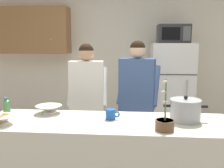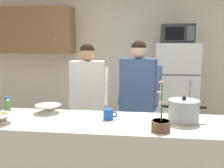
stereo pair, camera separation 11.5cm
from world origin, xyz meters
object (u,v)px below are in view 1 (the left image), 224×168
at_px(coffee_mug, 111,114).
at_px(empty_bowl, 49,109).
at_px(person_near_pot, 87,94).
at_px(bottle_near_edge, 7,106).
at_px(bread_bowl, 0,119).
at_px(potted_orchid, 165,123).
at_px(person_by_sink, 137,92).
at_px(microwave, 173,34).
at_px(refrigerator, 171,94).
at_px(cooking_pot, 185,110).

relative_size(coffee_mug, empty_bowl, 0.51).
relative_size(person_near_pot, bottle_near_edge, 9.61).
relative_size(bread_bowl, empty_bowl, 0.91).
height_order(coffee_mug, bottle_near_edge, bottle_near_edge).
height_order(bread_bowl, empty_bowl, bread_bowl).
height_order(bread_bowl, bottle_near_edge, bottle_near_edge).
bearing_deg(potted_orchid, person_by_sink, 101.02).
distance_m(person_near_pot, person_by_sink, 0.61).
xyz_separation_m(microwave, bread_bowl, (-1.73, -2.01, -0.79)).
height_order(refrigerator, coffee_mug, refrigerator).
bearing_deg(bread_bowl, microwave, 49.32).
bearing_deg(person_by_sink, person_near_pot, -175.47).
bearing_deg(bread_bowl, bottle_near_edge, 108.57).
bearing_deg(person_near_pot, cooking_pot, -35.70).
xyz_separation_m(cooking_pot, bread_bowl, (-1.59, -0.25, -0.05)).
xyz_separation_m(person_by_sink, bread_bowl, (-1.17, -1.04, -0.06)).
relative_size(person_by_sink, bottle_near_edge, 9.83).
distance_m(person_near_pot, bread_bowl, 1.14).
height_order(coffee_mug, bread_bowl, bread_bowl).
relative_size(person_by_sink, empty_bowl, 6.35).
bearing_deg(cooking_pot, empty_bowl, 174.02).
xyz_separation_m(bottle_near_edge, potted_orchid, (1.49, -0.33, -0.02)).
height_order(microwave, potted_orchid, microwave).
xyz_separation_m(cooking_pot, empty_bowl, (-1.30, 0.14, -0.05)).
bearing_deg(bottle_near_edge, bread_bowl, -71.43).
xyz_separation_m(microwave, coffee_mug, (-0.80, -1.77, -0.79)).
bearing_deg(person_by_sink, potted_orchid, -78.98).
relative_size(person_near_pot, cooking_pot, 4.16).
distance_m(refrigerator, bread_bowl, 2.67).
height_order(cooking_pot, potted_orchid, potted_orchid).
bearing_deg(refrigerator, potted_orchid, -99.64).
distance_m(person_near_pot, empty_bowl, 0.66).
bearing_deg(person_by_sink, microwave, 60.26).
relative_size(microwave, bottle_near_edge, 2.86).
xyz_separation_m(person_near_pot, cooking_pot, (1.03, -0.74, 0.02)).
relative_size(bread_bowl, bottle_near_edge, 1.41).
height_order(person_by_sink, coffee_mug, person_by_sink).
relative_size(person_near_pot, bread_bowl, 6.80).
xyz_separation_m(person_near_pot, bread_bowl, (-0.56, -0.99, -0.03)).
distance_m(microwave, bottle_near_edge, 2.61).
bearing_deg(bread_bowl, refrigerator, 49.62).
bearing_deg(potted_orchid, microwave, 80.26).
bearing_deg(cooking_pot, bread_bowl, -171.00).
xyz_separation_m(refrigerator, person_near_pot, (-1.16, -1.04, 0.19)).
xyz_separation_m(microwave, bottle_near_edge, (-1.83, -1.69, -0.75)).
relative_size(cooking_pot, empty_bowl, 1.49).
relative_size(microwave, bread_bowl, 2.02).
bearing_deg(cooking_pot, coffee_mug, -179.00).
bearing_deg(refrigerator, cooking_pot, -94.36).
height_order(microwave, bottle_near_edge, microwave).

